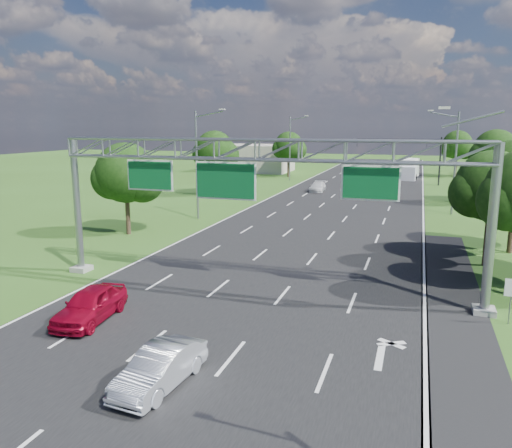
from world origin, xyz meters
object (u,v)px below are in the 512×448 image
at_px(traffic_signal, 415,149).
at_px(silver_sedan, 160,368).
at_px(sign_gantry, 259,162).
at_px(red_coupe, 90,305).
at_px(regulatory_sign, 512,292).
at_px(box_truck, 409,169).

relative_size(traffic_signal, silver_sedan, 2.96).
distance_m(sign_gantry, red_coupe, 10.70).
xyz_separation_m(sign_gantry, silver_sedan, (-0.08, -10.66, -6.21)).
bearing_deg(traffic_signal, sign_gantry, -97.68).
bearing_deg(sign_gantry, silver_sedan, -90.42).
height_order(red_coupe, silver_sedan, red_coupe).
bearing_deg(regulatory_sign, traffic_signal, 95.20).
distance_m(silver_sedan, box_truck, 72.73).
relative_size(sign_gantry, traffic_signal, 1.92).
bearing_deg(regulatory_sign, box_truck, 95.25).
xyz_separation_m(sign_gantry, traffic_signal, (7.15, 53.00, -1.72)).
bearing_deg(silver_sedan, sign_gantry, 94.88).
bearing_deg(box_truck, silver_sedan, -87.99).
bearing_deg(traffic_signal, silver_sedan, -96.48).
bearing_deg(sign_gantry, traffic_signal, 82.32).
relative_size(regulatory_sign, traffic_signal, 0.17).
distance_m(sign_gantry, box_truck, 62.34).
relative_size(red_coupe, silver_sedan, 1.09).
distance_m(red_coupe, box_truck, 69.34).
bearing_deg(sign_gantry, red_coupe, -132.50).
xyz_separation_m(red_coupe, silver_sedan, (5.85, -4.19, -0.09)).
height_order(traffic_signal, box_truck, traffic_signal).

